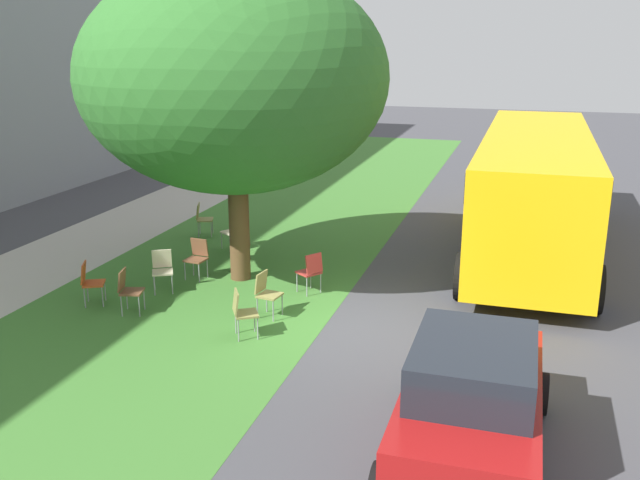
% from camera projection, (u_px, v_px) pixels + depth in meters
% --- Properties ---
extents(ground, '(80.00, 80.00, 0.00)m').
position_uv_depth(ground, '(338.00, 324.00, 13.08)').
color(ground, '#424247').
extents(grass_verge, '(48.00, 6.00, 0.01)m').
position_uv_depth(grass_verge, '(183.00, 305.00, 13.97)').
color(grass_verge, '#3D752D').
rests_on(grass_verge, ground).
extents(sidewalk_strip, '(48.00, 2.80, 0.01)m').
position_uv_depth(sidewalk_strip, '(0.00, 283.00, 15.19)').
color(sidewalk_strip, '#ADA89E').
rests_on(sidewalk_strip, ground).
extents(street_tree, '(6.33, 6.33, 6.67)m').
position_uv_depth(street_tree, '(234.00, 78.00, 14.27)').
color(street_tree, brown).
rests_on(street_tree, ground).
extents(chair_0, '(0.46, 0.46, 0.88)m').
position_uv_depth(chair_0, '(197.00, 255.00, 15.38)').
color(chair_0, brown).
rests_on(chair_0, ground).
extents(chair_1, '(0.57, 0.57, 0.88)m').
position_uv_depth(chair_1, '(233.00, 229.00, 17.49)').
color(chair_1, beige).
rests_on(chair_1, ground).
extents(chair_2, '(0.58, 0.58, 0.88)m').
position_uv_depth(chair_2, '(311.00, 270.00, 14.46)').
color(chair_2, '#B7332D').
rests_on(chair_2, ground).
extents(chair_3, '(0.51, 0.52, 0.88)m').
position_uv_depth(chair_3, '(128.00, 288.00, 13.43)').
color(chair_3, brown).
rests_on(chair_3, ground).
extents(chair_4, '(0.53, 0.54, 0.88)m').
position_uv_depth(chair_4, '(202.00, 217.00, 18.61)').
color(chair_4, olive).
rests_on(chair_4, ground).
extents(chair_5, '(0.58, 0.58, 0.88)m').
position_uv_depth(chair_5, '(240.00, 241.00, 16.47)').
color(chair_5, brown).
rests_on(chair_5, ground).
extents(chair_6, '(0.57, 0.56, 0.88)m').
position_uv_depth(chair_6, '(162.00, 267.00, 14.59)').
color(chair_6, beige).
rests_on(chair_6, ground).
extents(chair_7, '(0.55, 0.56, 0.88)m').
position_uv_depth(chair_7, '(90.00, 280.00, 13.86)').
color(chair_7, '#C64C1E').
rests_on(chair_7, ground).
extents(chair_8, '(0.57, 0.57, 0.88)m').
position_uv_depth(chair_8, '(242.00, 310.00, 12.36)').
color(chair_8, olive).
rests_on(chair_8, ground).
extents(chair_9, '(0.47, 0.48, 0.88)m').
position_uv_depth(chair_9, '(266.00, 291.00, 13.28)').
color(chair_9, olive).
rests_on(chair_9, ground).
extents(parked_car, '(3.70, 1.92, 1.65)m').
position_uv_depth(parked_car, '(472.00, 399.00, 8.71)').
color(parked_car, maroon).
rests_on(parked_car, ground).
extents(school_bus, '(10.40, 2.80, 2.88)m').
position_uv_depth(school_bus, '(535.00, 180.00, 17.14)').
color(school_bus, yellow).
rests_on(school_bus, ground).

